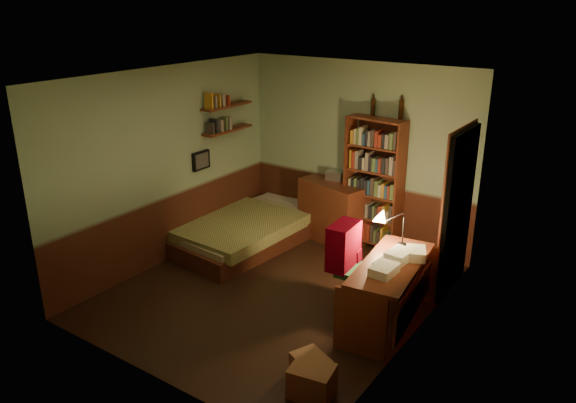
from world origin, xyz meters
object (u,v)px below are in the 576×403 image
Objects in this scene: bookshelf at (374,185)px; office_chair at (359,270)px; desk at (390,294)px; desk_lamp at (404,224)px; bed at (249,220)px; cardboard_box_a at (312,381)px; dresser at (333,211)px; cardboard_box_b at (311,368)px; mini_stereo at (335,175)px.

bookshelf is 1.92× the size of office_chair.
desk is 2.60× the size of desk_lamp.
bed is at bearing 170.07° from desk_lamp.
office_chair is 2.52× the size of cardboard_box_a.
bed is 5.93× the size of cardboard_box_a.
cardboard_box_b is at bearing -50.02° from dresser.
cardboard_box_a is at bearing -80.49° from office_chair.
desk reaches higher than cardboard_box_b.
desk_lamp is (1.59, -1.19, 0.58)m from dresser.
cardboard_box_a is (1.61, -3.13, -0.30)m from dresser.
bed is 2.66m from desk_lamp.
mini_stereo is at bearing 129.29° from dresser.
desk is 0.80m from desk_lamp.
cardboard_box_b is at bearing -66.11° from bookshelf.
mini_stereo is (0.89, 0.92, 0.61)m from bed.
bookshelf is at bearing 106.47° from cardboard_box_b.
dresser is (0.95, 0.79, 0.10)m from bed.
bed is 3.48m from cardboard_box_a.
desk_lamp is at bearing 90.73° from cardboard_box_a.
desk is (1.74, -1.79, -0.58)m from mini_stereo.
office_chair is at bearing 159.57° from desk.
dresser is at bearing 45.32° from bed.
bookshelf reaches higher than cardboard_box_a.
mini_stereo reaches higher than bed.
office_chair is (1.30, -1.68, -0.46)m from mini_stereo.
bed is 1.64× the size of desk.
desk is at bearing -50.58° from bookshelf.
dresser reaches higher than desk.
cardboard_box_b is at bearing -72.38° from mini_stereo.
mini_stereo is 0.17× the size of desk.
desk_lamp is 2.13m from cardboard_box_a.
desk_lamp reaches higher than mini_stereo.
bookshelf is at bearing 107.70° from cardboard_box_a.
desk_lamp is 0.55× the size of office_chair.
bed is 1.42m from mini_stereo.
dresser is 1.02× the size of office_chair.
dresser reaches higher than cardboard_box_b.
desk is 3.61× the size of cardboard_box_a.
desk_lamp is at bearing -47.71° from mini_stereo.
cardboard_box_b is at bearing 124.92° from cardboard_box_a.
desk is at bearing -12.71° from bed.
desk_lamp reaches higher than cardboard_box_b.
bookshelf reaches higher than cardboard_box_b.
mini_stereo is at bearing 117.17° from cardboard_box_a.
cardboard_box_b is at bearing -35.92° from bed.
office_chair is at bearing -38.20° from dresser.
dresser is at bearing 142.03° from desk_lamp.
office_chair is at bearing -134.64° from desk_lamp.
bed is 2.31× the size of dresser.
dresser is 1.99m from office_chair.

